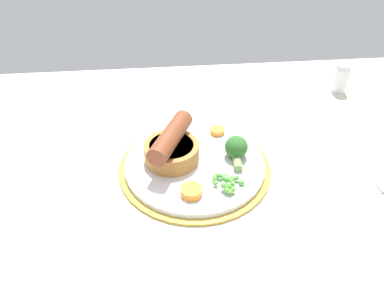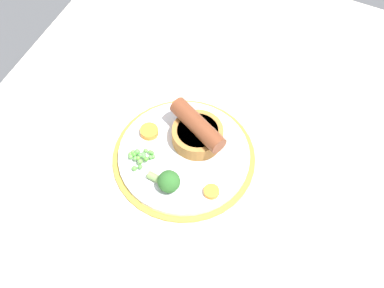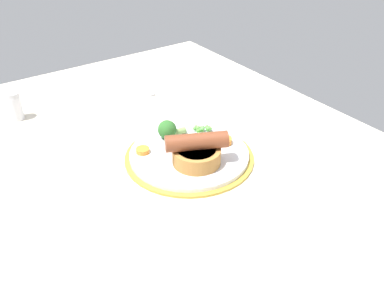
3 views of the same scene
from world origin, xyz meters
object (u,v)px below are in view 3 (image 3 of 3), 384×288
(sausage_pudding, at_px, (197,151))
(fork, at_px, (135,83))
(dinner_plate, at_px, (189,156))
(salt_shaker, at_px, (15,106))
(broccoli_floret_near, at_px, (168,130))
(pea_pile, at_px, (203,130))
(carrot_slice_2, at_px, (224,141))
(carrot_slice_0, at_px, (143,150))

(sausage_pudding, bearing_deg, fork, 103.26)
(fork, bearing_deg, dinner_plate, 166.20)
(sausage_pudding, relative_size, salt_shaker, 1.80)
(broccoli_floret_near, bearing_deg, pea_pile, 162.92)
(dinner_plate, xyz_separation_m, salt_shaker, (0.36, 0.23, 0.03))
(broccoli_floret_near, bearing_deg, salt_shaker, -46.25)
(pea_pile, bearing_deg, carrot_slice_2, -167.96)
(carrot_slice_0, relative_size, carrot_slice_2, 0.81)
(broccoli_floret_near, height_order, carrot_slice_2, broccoli_floret_near)
(broccoli_floret_near, relative_size, salt_shaker, 0.94)
(dinner_plate, bearing_deg, carrot_slice_0, 56.13)
(sausage_pudding, height_order, broccoli_floret_near, sausage_pudding)
(sausage_pudding, height_order, carrot_slice_0, sausage_pudding)
(dinner_plate, distance_m, salt_shaker, 0.42)
(broccoli_floret_near, xyz_separation_m, fork, (0.30, -0.08, -0.03))
(dinner_plate, relative_size, fork, 1.40)
(salt_shaker, bearing_deg, fork, -87.34)
(broccoli_floret_near, xyz_separation_m, carrot_slice_2, (-0.08, -0.08, -0.01))
(carrot_slice_2, height_order, salt_shaker, salt_shaker)
(fork, bearing_deg, sausage_pudding, 166.13)
(sausage_pudding, distance_m, salt_shaker, 0.45)
(dinner_plate, height_order, fork, dinner_plate)
(carrot_slice_2, bearing_deg, fork, -0.72)
(sausage_pudding, xyz_separation_m, carrot_slice_0, (0.09, 0.07, -0.02))
(dinner_plate, relative_size, carrot_slice_0, 9.58)
(broccoli_floret_near, distance_m, salt_shaker, 0.36)
(dinner_plate, xyz_separation_m, pea_pile, (0.04, -0.06, 0.02))
(carrot_slice_0, xyz_separation_m, carrot_slice_2, (-0.06, -0.15, 0.00))
(carrot_slice_2, distance_m, salt_shaker, 0.48)
(carrot_slice_2, bearing_deg, broccoli_floret_near, 43.63)
(carrot_slice_2, distance_m, fork, 0.38)
(pea_pile, relative_size, fork, 0.29)
(fork, distance_m, salt_shaker, 0.31)
(dinner_plate, relative_size, salt_shaker, 3.88)
(broccoli_floret_near, relative_size, carrot_slice_0, 2.32)
(dinner_plate, bearing_deg, fork, -12.26)
(dinner_plate, relative_size, broccoli_floret_near, 4.13)
(sausage_pudding, relative_size, carrot_slice_2, 3.61)
(pea_pile, distance_m, salt_shaker, 0.43)
(sausage_pudding, relative_size, fork, 0.65)
(dinner_plate, distance_m, pea_pile, 0.08)
(sausage_pudding, bearing_deg, salt_shaker, 145.02)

